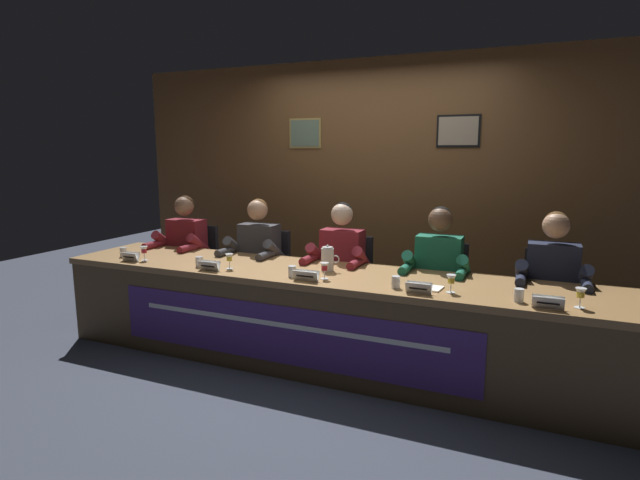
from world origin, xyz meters
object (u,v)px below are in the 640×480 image
(water_cup_center, at_px, (292,272))
(juice_glass_far_left, at_px, (144,251))
(document_stack_right, at_px, (426,287))
(chair_left, at_px, (266,279))
(nameplate_far_left, at_px, (130,257))
(water_pitcher_central, at_px, (328,259))
(panelist_far_left, at_px, (182,248))
(water_cup_right, at_px, (396,283))
(water_cup_far_right, at_px, (519,296))
(panelist_left, at_px, (255,255))
(chair_far_right, at_px, (548,311))
(chair_far_left, at_px, (196,271))
(nameplate_right, at_px, (419,288))
(juice_glass_far_right, at_px, (581,294))
(panelist_right, at_px, (437,272))
(water_cup_left, at_px, (199,262))
(nameplate_center, at_px, (306,276))
(chair_right, at_px, (440,299))
(nameplate_left, at_px, (209,266))
(juice_glass_right, at_px, (451,280))
(juice_glass_center, at_px, (324,268))
(juice_glass_left, at_px, (229,258))
(conference_table, at_px, (313,302))
(panelist_center, at_px, (339,263))
(panelist_far_right, at_px, (552,283))
(water_cup_far_left, at_px, (123,253))
(chair_center, at_px, (347,288))
(nameplate_far_right, at_px, (548,303))

(water_cup_center, bearing_deg, juice_glass_far_left, 179.65)
(document_stack_right, bearing_deg, chair_left, 155.45)
(nameplate_far_left, bearing_deg, water_pitcher_central, 11.76)
(panelist_far_left, distance_m, document_stack_right, 2.61)
(chair_left, distance_m, water_cup_right, 1.77)
(water_cup_center, height_order, water_cup_far_right, same)
(nameplate_far_left, distance_m, panelist_left, 1.08)
(nameplate_far_left, height_order, chair_far_right, chair_far_right)
(chair_far_left, height_order, chair_far_right, same)
(nameplate_right, bearing_deg, juice_glass_far_right, 5.00)
(panelist_right, bearing_deg, document_stack_right, -86.41)
(panelist_left, distance_m, chair_far_right, 2.53)
(panelist_right, height_order, nameplate_right, panelist_right)
(water_cup_left, xyz_separation_m, nameplate_center, (0.99, -0.07, 0.00))
(chair_right, distance_m, water_pitcher_central, 1.05)
(nameplate_left, height_order, juice_glass_far_right, juice_glass_far_right)
(panelist_left, relative_size, nameplate_left, 6.93)
(chair_far_left, height_order, panelist_far_left, panelist_far_left)
(chair_far_right, relative_size, water_cup_far_right, 10.77)
(juice_glass_right, bearing_deg, chair_right, 104.08)
(panelist_left, xyz_separation_m, juice_glass_center, (0.96, -0.62, 0.10))
(nameplate_left, height_order, juice_glass_left, juice_glass_left)
(juice_glass_left, bearing_deg, panelist_far_left, 147.18)
(nameplate_far_left, relative_size, juice_glass_far_right, 1.32)
(conference_table, distance_m, document_stack_right, 0.91)
(water_cup_center, bearing_deg, chair_far_right, 25.69)
(panelist_center, relative_size, panelist_far_right, 1.00)
(juice_glass_left, height_order, nameplate_right, juice_glass_left)
(water_cup_far_left, height_order, water_cup_far_right, same)
(water_cup_center, distance_m, water_cup_right, 0.80)
(conference_table, xyz_separation_m, water_cup_far_right, (1.47, -0.13, 0.26))
(chair_left, xyz_separation_m, juice_glass_center, (0.96, -0.82, 0.38))
(nameplate_right, bearing_deg, panelist_center, 139.10)
(panelist_center, distance_m, document_stack_right, 1.05)
(juice_glass_left, bearing_deg, conference_table, 7.46)
(chair_far_left, height_order, chair_left, same)
(chair_center, height_order, panelist_center, panelist_center)
(panelist_left, relative_size, nameplate_center, 6.45)
(water_cup_left, xyz_separation_m, water_cup_far_right, (2.43, -0.00, 0.00))
(nameplate_left, bearing_deg, chair_center, 49.32)
(water_cup_far_left, relative_size, panelist_far_right, 0.07)
(chair_right, height_order, nameplate_right, chair_right)
(nameplate_left, height_order, nameplate_far_right, same)
(panelist_far_left, height_order, water_pitcher_central, panelist_far_left)
(chair_right, bearing_deg, nameplate_center, -131.00)
(water_cup_left, height_order, nameplate_center, water_cup_left)
(water_cup_far_left, xyz_separation_m, water_cup_center, (1.71, -0.06, 0.00))
(panelist_far_left, bearing_deg, water_cup_right, -15.67)
(juice_glass_far_left, height_order, water_cup_center, juice_glass_far_left)
(panelist_left, height_order, document_stack_right, panelist_left)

